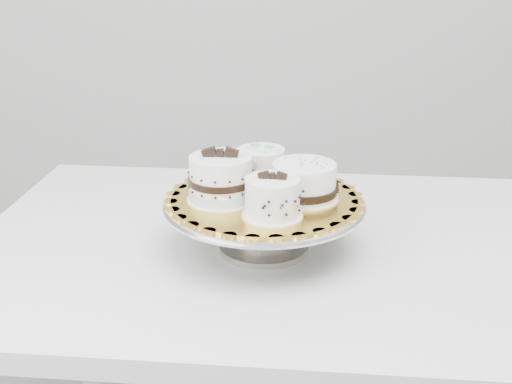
{
  "coord_description": "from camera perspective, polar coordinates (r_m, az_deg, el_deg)",
  "views": [
    {
      "loc": [
        -0.16,
        -0.86,
        1.28
      ],
      "look_at": [
        -0.05,
        0.19,
        0.87
      ],
      "focal_mm": 45.0,
      "sensor_mm": 36.0,
      "label": 1
    }
  ],
  "objects": [
    {
      "name": "cake_stand",
      "position": [
        1.17,
        0.72,
        -2.12
      ],
      "size": [
        0.36,
        0.36,
        0.1
      ],
      "color": "gray",
      "rests_on": "table"
    },
    {
      "name": "cake_banded",
      "position": [
        1.13,
        -3.14,
        1.07
      ],
      "size": [
        0.13,
        0.13,
        0.1
      ],
      "rotation": [
        0.0,
        0.0,
        -0.17
      ],
      "color": "white",
      "rests_on": "cake_board"
    },
    {
      "name": "cake_ribbon",
      "position": [
        1.14,
        4.35,
        0.89
      ],
      "size": [
        0.13,
        0.13,
        0.07
      ],
      "rotation": [
        0.0,
        0.0,
        -0.1
      ],
      "color": "white",
      "rests_on": "cake_board"
    },
    {
      "name": "table",
      "position": [
        1.27,
        2.13,
        -7.63
      ],
      "size": [
        1.31,
        1.0,
        0.75
      ],
      "rotation": [
        0.0,
        0.0,
        -0.2
      ],
      "color": "white",
      "rests_on": "floor"
    },
    {
      "name": "cake_dots",
      "position": [
        1.22,
        0.46,
        2.39
      ],
      "size": [
        0.11,
        0.11,
        0.07
      ],
      "rotation": [
        0.0,
        0.0,
        -0.31
      ],
      "color": "white",
      "rests_on": "cake_board"
    },
    {
      "name": "cake_board",
      "position": [
        1.15,
        0.73,
        -0.59
      ],
      "size": [
        0.44,
        0.44,
        0.0
      ],
      "primitive_type": "cylinder",
      "rotation": [
        0.0,
        0.0,
        0.43
      ],
      "color": "gold",
      "rests_on": "cake_stand"
    },
    {
      "name": "cake_swirl",
      "position": [
        1.06,
        1.47,
        -0.57
      ],
      "size": [
        0.11,
        0.11,
        0.08
      ],
      "rotation": [
        0.0,
        0.0,
        -0.25
      ],
      "color": "white",
      "rests_on": "cake_board"
    }
  ]
}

